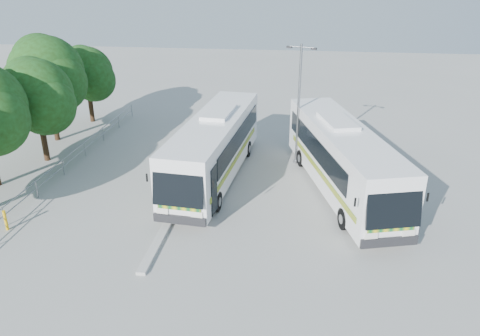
# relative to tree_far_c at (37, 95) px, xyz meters

# --- Properties ---
(ground) EXTENTS (100.00, 100.00, 0.00)m
(ground) POSITION_rel_tree_far_c_xyz_m (12.12, -5.10, -4.26)
(ground) COLOR #9A9A95
(ground) RESTS_ON ground
(kerb_divider) EXTENTS (0.40, 16.00, 0.15)m
(kerb_divider) POSITION_rel_tree_far_c_xyz_m (9.82, -3.10, -4.18)
(kerb_divider) COLOR #B2B2AD
(kerb_divider) RESTS_ON ground
(railing) EXTENTS (0.06, 22.00, 1.00)m
(railing) POSITION_rel_tree_far_c_xyz_m (2.12, -1.10, -3.52)
(railing) COLOR gray
(railing) RESTS_ON ground
(tree_far_c) EXTENTS (4.97, 4.69, 6.49)m
(tree_far_c) POSITION_rel_tree_far_c_xyz_m (0.00, 0.00, 0.00)
(tree_far_c) COLOR #382314
(tree_far_c) RESTS_ON ground
(tree_far_d) EXTENTS (5.62, 5.30, 7.33)m
(tree_far_d) POSITION_rel_tree_far_c_xyz_m (-1.19, 3.70, 0.56)
(tree_far_d) COLOR #382314
(tree_far_d) RESTS_ON ground
(tree_far_e) EXTENTS (4.54, 4.28, 5.92)m
(tree_far_e) POSITION_rel_tree_far_c_xyz_m (-0.51, 8.20, -0.37)
(tree_far_e) COLOR #382314
(tree_far_e) RESTS_ON ground
(coach_main) EXTENTS (3.74, 12.99, 3.56)m
(coach_main) POSITION_rel_tree_far_c_xyz_m (11.12, -1.18, -2.31)
(coach_main) COLOR white
(coach_main) RESTS_ON ground
(coach_adjacent) EXTENTS (5.91, 13.10, 3.58)m
(coach_adjacent) POSITION_rel_tree_far_c_xyz_m (18.26, -2.07, -2.30)
(coach_adjacent) COLOR white
(coach_adjacent) RESTS_ON ground
(lamppost) EXTENTS (1.76, 0.73, 7.39)m
(lamppost) POSITION_rel_tree_far_c_xyz_m (15.80, 1.56, -0.18)
(lamppost) COLOR gray
(lamppost) RESTS_ON ground
(bollard) EXTENTS (0.18, 0.18, 1.01)m
(bollard) POSITION_rel_tree_far_c_xyz_m (2.42, -8.44, -3.75)
(bollard) COLOR #E5A90D
(bollard) RESTS_ON ground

